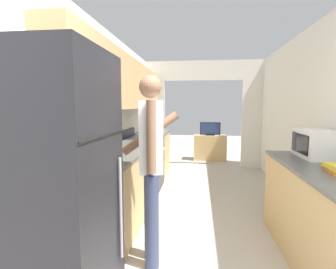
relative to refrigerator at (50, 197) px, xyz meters
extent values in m
cube|color=silver|center=(-0.39, 1.51, 0.35)|extent=(0.06, 7.65, 2.50)
cube|color=tan|center=(-0.20, 2.46, 0.89)|extent=(0.32, 4.16, 0.74)
cube|color=silver|center=(-0.24, 4.77, 0.13)|extent=(0.65, 0.06, 2.05)
cube|color=silver|center=(2.22, 4.77, 0.13)|extent=(0.65, 0.06, 2.05)
cube|color=silver|center=(0.99, 4.77, 1.38)|extent=(3.11, 0.06, 0.45)
cube|color=tan|center=(-0.06, 1.51, -0.46)|extent=(0.60, 2.27, 0.87)
cube|color=#565651|center=(-0.06, 1.50, 0.00)|extent=(0.62, 2.28, 0.03)
cube|color=tan|center=(-0.06, 3.99, -0.46)|extent=(0.60, 1.10, 0.87)
cube|color=#565651|center=(-0.06, 3.99, 0.00)|extent=(0.62, 1.11, 0.03)
cube|color=#9EA3A8|center=(-0.06, 0.81, 0.01)|extent=(0.42, 0.44, 0.00)
cube|color=tan|center=(2.05, 0.74, -0.46)|extent=(0.60, 2.22, 0.87)
cube|color=black|center=(0.00, 0.00, 0.00)|extent=(0.72, 0.71, 1.79)
cube|color=black|center=(0.37, 0.00, 0.39)|extent=(0.01, 0.68, 0.01)
cylinder|color=#99999E|center=(0.38, 0.23, -0.14)|extent=(0.02, 0.02, 0.72)
cube|color=black|center=(-0.05, 3.04, -0.44)|extent=(0.62, 0.79, 0.91)
cube|color=black|center=(0.26, 3.04, -0.44)|extent=(0.01, 0.54, 0.27)
cylinder|color=#B7B7BC|center=(0.28, 3.04, -0.21)|extent=(0.02, 0.64, 0.02)
cube|color=black|center=(-0.34, 3.04, 0.08)|extent=(0.04, 0.79, 0.14)
cylinder|color=#232328|center=(0.07, 2.86, 0.01)|extent=(0.16, 0.16, 0.01)
cylinder|color=#232328|center=(0.07, 3.21, 0.01)|extent=(0.16, 0.16, 0.01)
cylinder|color=#232328|center=(-0.18, 2.86, 0.01)|extent=(0.16, 0.16, 0.01)
cylinder|color=#232328|center=(-0.18, 3.21, 0.01)|extent=(0.16, 0.16, 0.01)
cylinder|color=#384266|center=(0.50, 0.73, -0.47)|extent=(0.15, 0.15, 0.86)
cylinder|color=#384266|center=(0.47, 0.89, -0.47)|extent=(0.15, 0.15, 0.86)
cube|color=white|center=(0.49, 0.81, 0.29)|extent=(0.25, 0.25, 0.65)
cylinder|color=#8C664C|center=(0.52, 0.67, 0.31)|extent=(0.10, 0.10, 0.61)
cylinder|color=#8C664C|center=(0.46, 0.95, 0.31)|extent=(0.55, 0.20, 0.42)
sphere|color=#8C664C|center=(0.49, 0.81, 0.73)|extent=(0.20, 0.20, 0.20)
cube|color=white|center=(2.16, 1.47, 0.16)|extent=(0.33, 0.53, 0.30)
cube|color=black|center=(2.00, 1.41, 0.16)|extent=(0.01, 0.32, 0.21)
cube|color=#38383D|center=(2.00, 1.65, 0.16)|extent=(0.01, 0.11, 0.22)
cube|color=tan|center=(1.21, 5.62, -0.56)|extent=(0.86, 0.42, 0.67)
cube|color=black|center=(1.21, 5.58, -0.21)|extent=(0.24, 0.16, 0.02)
cube|color=black|center=(1.21, 5.58, -0.04)|extent=(0.54, 0.04, 0.33)
cube|color=navy|center=(1.21, 5.55, -0.04)|extent=(0.49, 0.01, 0.29)
camera|label=1|loc=(0.91, -1.47, 0.57)|focal=28.00mm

